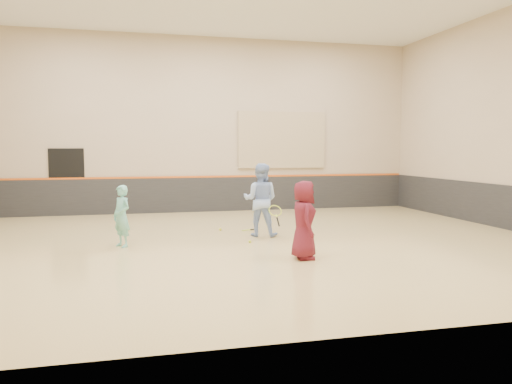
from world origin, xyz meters
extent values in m
cube|color=tan|center=(0.00, 0.00, -0.10)|extent=(15.00, 12.00, 0.20)
cube|color=tan|center=(0.00, 6.01, 3.00)|extent=(15.00, 0.02, 6.00)
cube|color=tan|center=(0.00, -6.01, 3.00)|extent=(15.00, 0.02, 6.00)
cube|color=#232326|center=(0.00, 5.97, 0.60)|extent=(14.90, 0.04, 1.20)
cube|color=#D85914|center=(0.00, 5.96, 1.22)|extent=(14.90, 0.03, 0.06)
cube|color=tan|center=(2.80, 5.95, 2.50)|extent=(3.20, 0.08, 2.00)
cube|color=black|center=(-4.50, 5.98, 1.10)|extent=(1.10, 0.05, 2.20)
imported|color=#77CFC4|center=(-2.63, 0.19, 0.69)|extent=(0.56, 0.60, 1.38)
imported|color=#9CBAF1|center=(0.72, 0.82, 0.91)|extent=(1.09, 0.99, 1.83)
imported|color=maroon|center=(0.93, -1.93, 0.78)|extent=(0.60, 0.82, 1.56)
sphere|color=#BED631|center=(0.25, -0.06, 0.03)|extent=(0.07, 0.07, 0.07)
sphere|color=#E5EF37|center=(1.03, -2.03, 0.91)|extent=(0.07, 0.07, 0.07)
sphere|color=yellow|center=(-0.13, 1.85, 0.03)|extent=(0.07, 0.07, 0.07)
camera|label=1|loc=(-2.29, -11.23, 2.20)|focal=35.00mm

